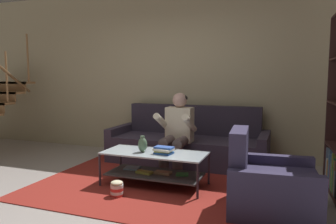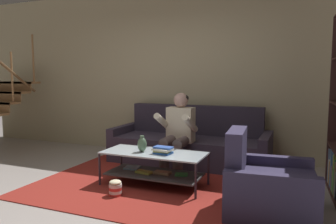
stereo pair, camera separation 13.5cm
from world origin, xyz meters
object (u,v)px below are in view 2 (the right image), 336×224
coffee_table (154,164)px  person_seated_center (178,129)px  book_stack (163,150)px  armchair (267,187)px  couch (190,145)px  popcorn_tub (115,188)px  vase (142,144)px

coffee_table → person_seated_center: bearing=84.6°
book_stack → armchair: 1.30m
couch → popcorn_tub: (-0.31, -1.73, -0.19)m
armchair → popcorn_tub: 1.66m
popcorn_tub → person_seated_center: bearing=75.2°
person_seated_center → armchair: bearing=-37.2°
couch → person_seated_center: person_seated_center is taller
book_stack → person_seated_center: bearing=95.9°
person_seated_center → vase: 0.76m
armchair → popcorn_tub: (-1.64, -0.18, -0.17)m
coffee_table → book_stack: book_stack is taller
couch → coffee_table: couch is taller
couch → person_seated_center: size_ratio=2.18×
book_stack → popcorn_tub: (-0.39, -0.47, -0.38)m
couch → armchair: (1.33, -1.55, -0.02)m
couch → person_seated_center: bearing=-90.0°
book_stack → armchair: (1.25, -0.29, -0.20)m
couch → popcorn_tub: 1.77m
person_seated_center → coffee_table: (-0.06, -0.69, -0.34)m
couch → vase: couch is taller
coffee_table → book_stack: (0.14, -0.04, 0.19)m
armchair → popcorn_tub: bearing=-173.6°
couch → person_seated_center: (0.00, -0.54, 0.33)m
person_seated_center → armchair: person_seated_center is taller
couch → popcorn_tub: couch is taller
armchair → book_stack: bearing=167.2°
vase → armchair: bearing=-10.3°
armchair → coffee_table: bearing=166.9°
book_stack → popcorn_tub: book_stack is taller
person_seated_center → vase: bearing=-105.5°
popcorn_tub → vase: bearing=76.5°
couch → coffee_table: size_ratio=1.92×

